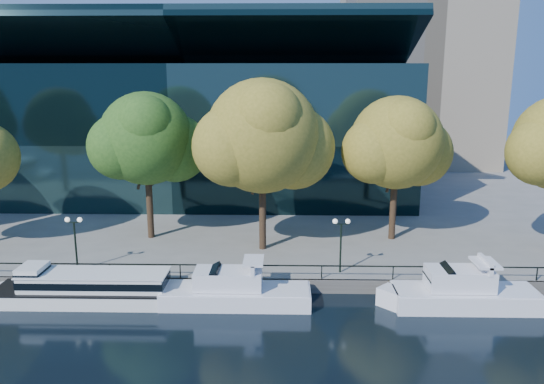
{
  "coord_description": "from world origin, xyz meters",
  "views": [
    {
      "loc": [
        7.28,
        -31.86,
        15.3
      ],
      "look_at": [
        6.4,
        8.0,
        6.16
      ],
      "focal_mm": 35.0,
      "sensor_mm": 36.0,
      "label": 1
    }
  ],
  "objects_px": {
    "lamp_2": "(341,233)",
    "cruiser_near": "(229,291)",
    "lamp_1": "(74,231)",
    "cruiser_far": "(459,292)",
    "tour_boat": "(84,287)",
    "tree_2": "(148,141)",
    "tree_3": "(265,139)",
    "tree_4": "(398,145)"
  },
  "relations": [
    {
      "from": "lamp_1",
      "to": "tree_2",
      "type": "bearing_deg",
      "value": 65.28
    },
    {
      "from": "tour_boat",
      "to": "lamp_1",
      "type": "xyz_separation_m",
      "value": [
        -1.7,
        3.33,
        2.88
      ]
    },
    {
      "from": "tree_2",
      "to": "lamp_1",
      "type": "bearing_deg",
      "value": -114.72
    },
    {
      "from": "tour_boat",
      "to": "tree_4",
      "type": "distance_m",
      "value": 26.95
    },
    {
      "from": "tour_boat",
      "to": "tree_4",
      "type": "height_order",
      "value": "tree_4"
    },
    {
      "from": "tour_boat",
      "to": "cruiser_far",
      "type": "relative_size",
      "value": 1.3
    },
    {
      "from": "tree_3",
      "to": "lamp_1",
      "type": "xyz_separation_m",
      "value": [
        -13.61,
        -5.1,
        -6.12
      ]
    },
    {
      "from": "lamp_2",
      "to": "cruiser_near",
      "type": "bearing_deg",
      "value": -155.79
    },
    {
      "from": "tree_2",
      "to": "tree_4",
      "type": "bearing_deg",
      "value": 0.26
    },
    {
      "from": "tree_3",
      "to": "lamp_1",
      "type": "relative_size",
      "value": 3.43
    },
    {
      "from": "lamp_1",
      "to": "tree_3",
      "type": "bearing_deg",
      "value": 20.53
    },
    {
      "from": "tour_boat",
      "to": "tree_3",
      "type": "xyz_separation_m",
      "value": [
        11.91,
        8.43,
        8.99
      ]
    },
    {
      "from": "tour_boat",
      "to": "tree_4",
      "type": "bearing_deg",
      "value": 26.23
    },
    {
      "from": "tree_2",
      "to": "lamp_1",
      "type": "xyz_separation_m",
      "value": [
        -3.65,
        -7.93,
        -5.57
      ]
    },
    {
      "from": "tree_3",
      "to": "tour_boat",
      "type": "bearing_deg",
      "value": -144.72
    },
    {
      "from": "tree_3",
      "to": "tree_4",
      "type": "bearing_deg",
      "value": 14.73
    },
    {
      "from": "tree_3",
      "to": "cruiser_near",
      "type": "bearing_deg",
      "value": -103.62
    },
    {
      "from": "cruiser_near",
      "to": "tree_3",
      "type": "bearing_deg",
      "value": 76.38
    },
    {
      "from": "tour_boat",
      "to": "lamp_1",
      "type": "bearing_deg",
      "value": 117.0
    },
    {
      "from": "lamp_2",
      "to": "tour_boat",
      "type": "bearing_deg",
      "value": -169.26
    },
    {
      "from": "cruiser_near",
      "to": "lamp_1",
      "type": "height_order",
      "value": "lamp_1"
    },
    {
      "from": "cruiser_near",
      "to": "cruiser_far",
      "type": "relative_size",
      "value": 1.05
    },
    {
      "from": "lamp_1",
      "to": "tour_boat",
      "type": "bearing_deg",
      "value": -63.0
    },
    {
      "from": "cruiser_far",
      "to": "tree_2",
      "type": "distance_m",
      "value": 27.11
    },
    {
      "from": "cruiser_near",
      "to": "lamp_1",
      "type": "relative_size",
      "value": 2.73
    },
    {
      "from": "cruiser_far",
      "to": "tree_3",
      "type": "xyz_separation_m",
      "value": [
        -13.09,
        8.67,
        9.01
      ]
    },
    {
      "from": "lamp_2",
      "to": "cruiser_far",
      "type": "bearing_deg",
      "value": -25.66
    },
    {
      "from": "cruiser_near",
      "to": "tree_4",
      "type": "bearing_deg",
      "value": 41.03
    },
    {
      "from": "cruiser_near",
      "to": "tree_2",
      "type": "relative_size",
      "value": 0.87
    },
    {
      "from": "cruiser_far",
      "to": "tree_2",
      "type": "relative_size",
      "value": 0.83
    },
    {
      "from": "tree_3",
      "to": "lamp_2",
      "type": "distance_m",
      "value": 9.76
    },
    {
      "from": "tree_3",
      "to": "lamp_2",
      "type": "height_order",
      "value": "tree_3"
    },
    {
      "from": "cruiser_near",
      "to": "lamp_1",
      "type": "distance_m",
      "value": 12.41
    },
    {
      "from": "cruiser_far",
      "to": "tree_3",
      "type": "bearing_deg",
      "value": 146.47
    },
    {
      "from": "tree_2",
      "to": "tree_3",
      "type": "relative_size",
      "value": 0.92
    },
    {
      "from": "tour_boat",
      "to": "tree_2",
      "type": "distance_m",
      "value": 14.21
    },
    {
      "from": "tour_boat",
      "to": "lamp_1",
      "type": "height_order",
      "value": "lamp_1"
    },
    {
      "from": "cruiser_far",
      "to": "tree_2",
      "type": "height_order",
      "value": "tree_2"
    },
    {
      "from": "tree_4",
      "to": "cruiser_near",
      "type": "bearing_deg",
      "value": -138.97
    },
    {
      "from": "tree_4",
      "to": "cruiser_far",
      "type": "bearing_deg",
      "value": -80.44
    },
    {
      "from": "tour_boat",
      "to": "cruiser_far",
      "type": "xyz_separation_m",
      "value": [
        25.0,
        -0.24,
        -0.01
      ]
    },
    {
      "from": "cruiser_near",
      "to": "lamp_2",
      "type": "bearing_deg",
      "value": 24.21
    }
  ]
}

